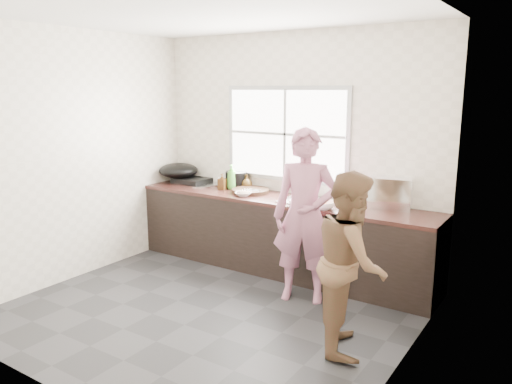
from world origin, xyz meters
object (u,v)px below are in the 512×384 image
Objects in this scene: black_pot at (237,179)px; dish_rack at (391,192)px; cutting_board at (251,191)px; bowl_crabs at (323,206)px; bottle_brown_tall at (222,182)px; pot_lid_left at (202,186)px; bottle_brown_short at (247,182)px; bottle_green at (232,177)px; plate_food at (235,186)px; bowl_mince at (244,194)px; glass_jar at (220,182)px; wok at (179,170)px; person_side at (351,262)px; bowl_held at (297,202)px; pot_lid_right at (215,184)px; woman at (305,222)px; burner at (194,180)px.

dish_rack is (1.96, 0.00, 0.06)m from black_pot.
bowl_crabs is at bearing -13.79° from cutting_board.
pot_lid_left is at bearing 177.08° from bottle_brown_tall.
bottle_brown_short is (0.15, 0.00, -0.02)m from black_pot.
bottle_green is at bearing 169.66° from cutting_board.
plate_food is (-0.35, 0.18, -0.01)m from cutting_board.
glass_jar reaches higher than bowl_mince.
cutting_board is at bearing -2.09° from wok.
person_side is at bearing -34.53° from cutting_board.
pot_lid_left is at bearing 170.58° from bowl_held.
bottle_brown_short is at bearing 0.00° from pot_lid_right.
bowl_mince is 0.54m from plate_food.
bottle_brown_short is 1.00m from wok.
black_pot is (-0.37, 0.38, 0.07)m from bowl_mince.
cutting_board is at bearing 175.43° from dish_rack.
glass_jar is at bearing -172.53° from bottle_brown_short.
black_pot is at bearing 131.51° from woman.
dish_rack is at bearing -17.55° from person_side.
bottle_green is 1.15× the size of pot_lid_left.
wok is (-0.77, 0.07, 0.07)m from bottle_brown_tall.
person_side is at bearing -30.55° from bowl_mince.
wok is at bearing -151.57° from burner.
bowl_mince reaches higher than pot_lid_right.
wok reaches higher than bowl_crabs.
person_side reaches higher than pot_lid_left.
cutting_board is at bearing -13.26° from glass_jar.
person_side reaches higher than bottle_brown_tall.
black_pot is 1.34× the size of plate_food.
bottle_brown_tall is (-0.07, -0.21, -0.01)m from black_pot.
bowl_crabs is (-0.73, 0.97, 0.17)m from person_side.
pot_lid_left is at bearing -141.80° from glass_jar.
bowl_crabs is 1.32m from bottle_brown_short.
person_side reaches higher than bowl_mince.
bottle_brown_tall is at bearing -102.44° from plate_food.
bowl_mince is 0.53m from black_pot.
burner is (-2.78, 1.38, 0.17)m from person_side.
burner is at bearing 28.43° from wok.
bottle_brown_tall is (-1.44, 0.57, 0.15)m from woman.
bottle_green is 1.11× the size of pot_lid_right.
wok is at bearing 144.82° from woman.
glass_jar is at bearing -166.33° from plate_food.
wok is 1.18× the size of dish_rack.
bottle_brown_short reaches higher than burner.
cutting_board reaches higher than pot_lid_left.
bottle_brown_tall is (-1.16, 0.23, 0.05)m from bowl_held.
black_pot is at bearing 158.13° from bowl_held.
plate_food is 0.67× the size of bottle_green.
plate_food is 0.33m from pot_lid_right.
bottle_brown_short reaches higher than pot_lid_left.
wok is 2.79m from dish_rack.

